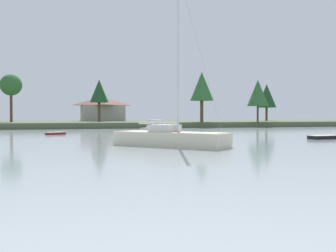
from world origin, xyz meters
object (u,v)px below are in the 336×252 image
(cruiser_white, at_px, (154,132))
(mooring_buoy_orange, at_px, (209,133))
(sailboat_cream, at_px, (170,143))
(dinghy_black, at_px, (324,138))
(dinghy_maroon, at_px, (56,134))

(cruiser_white, xyz_separation_m, mooring_buoy_orange, (9.09, 2.73, -0.39))
(sailboat_cream, xyz_separation_m, mooring_buoy_orange, (13.08, 21.40, -0.24))
(dinghy_black, height_order, sailboat_cream, sailboat_cream)
(mooring_buoy_orange, bearing_deg, cruiser_white, -163.26)
(dinghy_black, xyz_separation_m, mooring_buoy_orange, (-6.63, 16.45, -0.07))
(cruiser_white, xyz_separation_m, sailboat_cream, (-3.99, -18.67, -0.15))
(cruiser_white, relative_size, mooring_buoy_orange, 16.20)
(mooring_buoy_orange, bearing_deg, sailboat_cream, -121.43)
(cruiser_white, height_order, sailboat_cream, sailboat_cream)
(mooring_buoy_orange, bearing_deg, dinghy_maroon, 170.45)
(dinghy_maroon, xyz_separation_m, mooring_buoy_orange, (21.47, -3.61, -0.05))
(dinghy_black, bearing_deg, mooring_buoy_orange, 111.95)
(dinghy_maroon, distance_m, mooring_buoy_orange, 21.78)
(dinghy_maroon, relative_size, cruiser_white, 0.39)
(sailboat_cream, bearing_deg, dinghy_maroon, 108.55)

